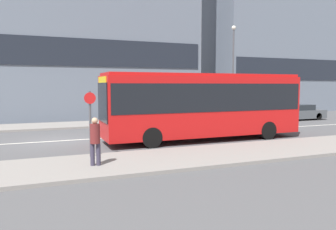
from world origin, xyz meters
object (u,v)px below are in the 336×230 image
object	(u,v)px
pedestrian_near_stop	(95,138)
street_lamp	(233,63)
parked_car_0	(250,114)
city_bus	(204,102)
bus_stop_sign	(90,118)
parked_car_1	(298,112)

from	to	relation	value
pedestrian_near_stop	street_lamp	world-z (taller)	street_lamp
parked_car_0	pedestrian_near_stop	distance (m)	16.55
street_lamp	pedestrian_near_stop	bearing A→B (deg)	-137.72
city_bus	bus_stop_sign	bearing A→B (deg)	-160.29
city_bus	pedestrian_near_stop	size ratio (longest dim) A/B	6.40
parked_car_1	parked_car_0	bearing A→B (deg)	-176.07
city_bus	pedestrian_near_stop	world-z (taller)	city_bus
city_bus	pedestrian_near_stop	bearing A→B (deg)	-149.84
city_bus	pedestrian_near_stop	distance (m)	7.56
pedestrian_near_stop	bus_stop_sign	xyz separation A→B (m)	(0.07, 1.50, 0.55)
pedestrian_near_stop	street_lamp	size ratio (longest dim) A/B	0.22
pedestrian_near_stop	bus_stop_sign	size ratio (longest dim) A/B	0.65
parked_car_0	street_lamp	bearing A→B (deg)	91.32
parked_car_0	bus_stop_sign	size ratio (longest dim) A/B	1.70
bus_stop_sign	city_bus	bearing A→B (deg)	22.25
bus_stop_sign	street_lamp	xyz separation A→B (m)	(13.24, 10.61, 3.10)
parked_car_1	street_lamp	size ratio (longest dim) A/B	0.60
city_bus	parked_car_0	distance (m)	9.16
parked_car_0	street_lamp	distance (m)	4.69
parked_car_0	parked_car_1	bearing A→B (deg)	3.93
parked_car_0	parked_car_1	size ratio (longest dim) A/B	0.95
parked_car_1	street_lamp	world-z (taller)	street_lamp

